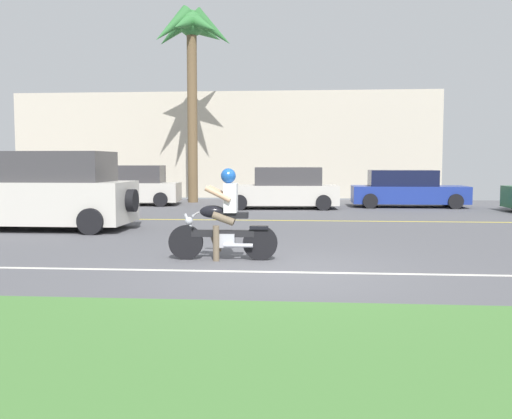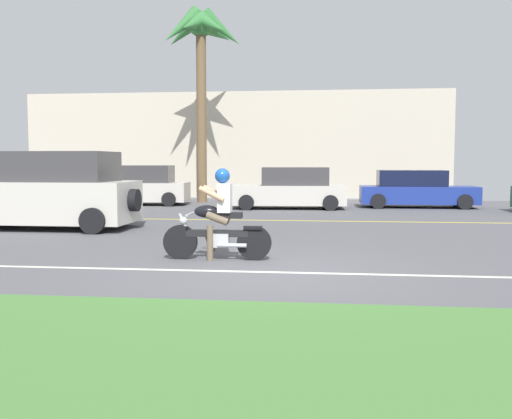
% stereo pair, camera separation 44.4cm
% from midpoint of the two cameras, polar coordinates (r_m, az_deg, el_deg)
% --- Properties ---
extents(ground, '(56.00, 30.00, 0.04)m').
position_cam_midpoint_polar(ground, '(12.27, 1.60, -3.59)').
color(ground, '#545459').
extents(grass_median, '(56.00, 3.80, 0.06)m').
position_cam_midpoint_polar(grass_median, '(5.35, -2.88, -13.99)').
color(grass_median, '#477A38').
rests_on(grass_median, ground).
extents(lane_line_near, '(50.40, 0.12, 0.01)m').
position_cam_midpoint_polar(lane_line_near, '(9.30, 0.54, -6.09)').
color(lane_line_near, silver).
rests_on(lane_line_near, ground).
extents(lane_line_far, '(50.40, 0.12, 0.01)m').
position_cam_midpoint_polar(lane_line_far, '(17.38, 2.57, -1.07)').
color(lane_line_far, yellow).
rests_on(lane_line_far, ground).
extents(motorcyclist, '(1.95, 0.64, 1.63)m').
position_cam_midpoint_polar(motorcyclist, '(10.39, -4.38, -1.16)').
color(motorcyclist, black).
rests_on(motorcyclist, ground).
extents(suv_nearby, '(4.61, 2.19, 2.00)m').
position_cam_midpoint_polar(suv_nearby, '(16.06, -20.54, 1.62)').
color(suv_nearby, beige).
rests_on(suv_nearby, ground).
extents(parked_car_0, '(4.36, 2.19, 1.60)m').
position_cam_midpoint_polar(parked_car_0, '(24.18, -12.85, 2.19)').
color(parked_car_0, beige).
rests_on(parked_car_0, ground).
extents(parked_car_1, '(4.29, 2.07, 1.54)m').
position_cam_midpoint_polar(parked_car_1, '(21.84, 2.07, 1.98)').
color(parked_car_1, beige).
rests_on(parked_car_1, ground).
extents(parked_car_2, '(4.34, 1.79, 1.42)m').
position_cam_midpoint_polar(parked_car_2, '(23.20, 13.96, 1.89)').
color(parked_car_2, navy).
rests_on(parked_car_2, ground).
extents(palm_tree_0, '(3.73, 3.82, 8.24)m').
position_cam_midpoint_polar(palm_tree_0, '(25.85, -6.77, 16.04)').
color(palm_tree_0, brown).
rests_on(palm_tree_0, ground).
extents(motorcyclist_distant, '(1.09, 1.29, 1.35)m').
position_cam_midpoint_polar(motorcyclist_distant, '(19.08, -15.79, 0.98)').
color(motorcyclist_distant, black).
rests_on(motorcyclist_distant, ground).
extents(building_far, '(20.81, 4.00, 5.12)m').
position_cam_midpoint_polar(building_far, '(30.43, -3.18, 6.20)').
color(building_far, beige).
rests_on(building_far, ground).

